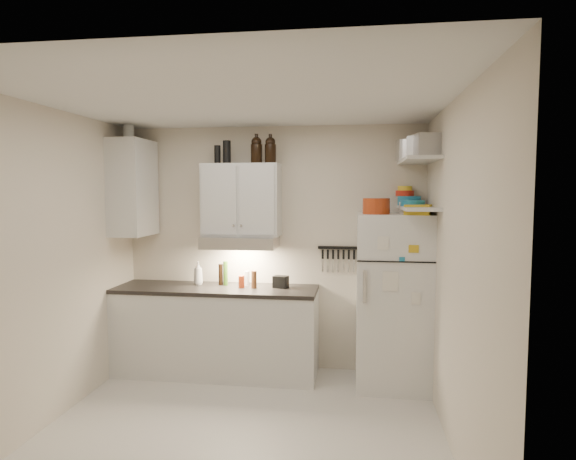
# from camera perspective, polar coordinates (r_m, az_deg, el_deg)

# --- Properties ---
(floor) EXTENTS (3.20, 3.00, 0.02)m
(floor) POSITION_cam_1_polar(r_m,az_deg,el_deg) (4.16, -5.59, -22.99)
(floor) COLOR silver
(floor) RESTS_ON ground
(ceiling) EXTENTS (3.20, 3.00, 0.02)m
(ceiling) POSITION_cam_1_polar(r_m,az_deg,el_deg) (3.75, -5.92, 15.26)
(ceiling) COLOR silver
(ceiling) RESTS_ON ground
(back_wall) EXTENTS (3.20, 0.02, 2.60)m
(back_wall) POSITION_cam_1_polar(r_m,az_deg,el_deg) (5.20, -1.79, -2.17)
(back_wall) COLOR beige
(back_wall) RESTS_ON ground
(left_wall) EXTENTS (0.02, 3.00, 2.60)m
(left_wall) POSITION_cam_1_polar(r_m,az_deg,el_deg) (4.40, -26.61, -3.91)
(left_wall) COLOR beige
(left_wall) RESTS_ON ground
(right_wall) EXTENTS (0.02, 3.00, 2.60)m
(right_wall) POSITION_cam_1_polar(r_m,az_deg,el_deg) (3.70, 19.34, -5.22)
(right_wall) COLOR beige
(right_wall) RESTS_ON ground
(base_cabinet) EXTENTS (2.10, 0.60, 0.88)m
(base_cabinet) POSITION_cam_1_polar(r_m,az_deg,el_deg) (5.20, -8.48, -11.90)
(base_cabinet) COLOR silver
(base_cabinet) RESTS_ON floor
(countertop) EXTENTS (2.10, 0.62, 0.04)m
(countertop) POSITION_cam_1_polar(r_m,az_deg,el_deg) (5.09, -8.54, -6.93)
(countertop) COLOR black
(countertop) RESTS_ON base_cabinet
(upper_cabinet) EXTENTS (0.80, 0.33, 0.75)m
(upper_cabinet) POSITION_cam_1_polar(r_m,az_deg,el_deg) (5.05, -5.51, 3.58)
(upper_cabinet) COLOR silver
(upper_cabinet) RESTS_ON back_wall
(side_cabinet) EXTENTS (0.33, 0.55, 1.00)m
(side_cabinet) POSITION_cam_1_polar(r_m,az_deg,el_deg) (5.31, -17.90, 4.78)
(side_cabinet) COLOR silver
(side_cabinet) RESTS_ON left_wall
(range_hood) EXTENTS (0.76, 0.46, 0.12)m
(range_hood) POSITION_cam_1_polar(r_m,az_deg,el_deg) (5.02, -5.64, -1.41)
(range_hood) COLOR silver
(range_hood) RESTS_ON back_wall
(fridge) EXTENTS (0.70, 0.68, 1.70)m
(fridge) POSITION_cam_1_polar(r_m,az_deg,el_deg) (4.87, 12.29, -8.12)
(fridge) COLOR silver
(fridge) RESTS_ON floor
(shelf_hi) EXTENTS (0.30, 0.95, 0.03)m
(shelf_hi) POSITION_cam_1_polar(r_m,az_deg,el_deg) (4.65, 15.19, 7.97)
(shelf_hi) COLOR silver
(shelf_hi) RESTS_ON right_wall
(shelf_lo) EXTENTS (0.30, 0.95, 0.03)m
(shelf_lo) POSITION_cam_1_polar(r_m,az_deg,el_deg) (4.64, 15.08, 2.54)
(shelf_lo) COLOR silver
(shelf_lo) RESTS_ON right_wall
(knife_strip) EXTENTS (0.42, 0.02, 0.03)m
(knife_strip) POSITION_cam_1_polar(r_m,az_deg,el_deg) (5.10, 5.94, -2.10)
(knife_strip) COLOR black
(knife_strip) RESTS_ON back_wall
(dutch_oven) EXTENTS (0.33, 0.33, 0.15)m
(dutch_oven) POSITION_cam_1_polar(r_m,az_deg,el_deg) (4.65, 10.41, 2.81)
(dutch_oven) COLOR #9D3212
(dutch_oven) RESTS_ON fridge
(book_stack) EXTENTS (0.28, 0.32, 0.09)m
(book_stack) POSITION_cam_1_polar(r_m,az_deg,el_deg) (4.57, 15.17, 2.34)
(book_stack) COLOR gold
(book_stack) RESTS_ON fridge
(spice_jar) EXTENTS (0.09, 0.09, 0.11)m
(spice_jar) POSITION_cam_1_polar(r_m,az_deg,el_deg) (4.73, 13.44, 2.57)
(spice_jar) COLOR silver
(spice_jar) RESTS_ON fridge
(stock_pot) EXTENTS (0.33, 0.33, 0.20)m
(stock_pot) POSITION_cam_1_polar(r_m,az_deg,el_deg) (4.95, 14.24, 9.12)
(stock_pot) COLOR silver
(stock_pot) RESTS_ON shelf_hi
(tin_a) EXTENTS (0.24, 0.23, 0.19)m
(tin_a) POSITION_cam_1_polar(r_m,az_deg,el_deg) (4.51, 15.35, 9.47)
(tin_a) COLOR #AAAAAD
(tin_a) RESTS_ON shelf_hi
(tin_b) EXTENTS (0.24, 0.24, 0.20)m
(tin_b) POSITION_cam_1_polar(r_m,az_deg,el_deg) (4.42, 16.09, 9.63)
(tin_b) COLOR #AAAAAD
(tin_b) RESTS_ON shelf_hi
(bowl_teal) EXTENTS (0.23, 0.23, 0.09)m
(bowl_teal) POSITION_cam_1_polar(r_m,az_deg,el_deg) (4.96, 14.17, 3.39)
(bowl_teal) COLOR teal
(bowl_teal) RESTS_ON shelf_lo
(bowl_orange) EXTENTS (0.18, 0.18, 0.05)m
(bowl_orange) POSITION_cam_1_polar(r_m,az_deg,el_deg) (5.01, 13.68, 4.25)
(bowl_orange) COLOR red
(bowl_orange) RESTS_ON bowl_teal
(bowl_yellow) EXTENTS (0.14, 0.14, 0.05)m
(bowl_yellow) POSITION_cam_1_polar(r_m,az_deg,el_deg) (5.01, 13.69, 4.83)
(bowl_yellow) COLOR yellow
(bowl_yellow) RESTS_ON bowl_orange
(plates) EXTENTS (0.27, 0.27, 0.06)m
(plates) POSITION_cam_1_polar(r_m,az_deg,el_deg) (4.66, 14.56, 3.09)
(plates) COLOR teal
(plates) RESTS_ON shelf_lo
(growler_a) EXTENTS (0.15, 0.15, 0.28)m
(growler_a) POSITION_cam_1_polar(r_m,az_deg,el_deg) (4.99, -3.76, 9.47)
(growler_a) COLOR black
(growler_a) RESTS_ON upper_cabinet
(growler_b) EXTENTS (0.13, 0.13, 0.27)m
(growler_b) POSITION_cam_1_polar(r_m,az_deg,el_deg) (4.96, -2.10, 9.48)
(growler_b) COLOR black
(growler_b) RESTS_ON upper_cabinet
(thermos_a) EXTENTS (0.09, 0.09, 0.24)m
(thermos_a) POSITION_cam_1_polar(r_m,az_deg,el_deg) (5.08, -7.26, 9.14)
(thermos_a) COLOR black
(thermos_a) RESTS_ON upper_cabinet
(thermos_b) EXTENTS (0.08, 0.08, 0.19)m
(thermos_b) POSITION_cam_1_polar(r_m,az_deg,el_deg) (5.12, -8.36, 8.83)
(thermos_b) COLOR black
(thermos_b) RESTS_ON upper_cabinet
(side_jar) EXTENTS (0.14, 0.14, 0.15)m
(side_jar) POSITION_cam_1_polar(r_m,az_deg,el_deg) (5.34, -18.37, 10.93)
(side_jar) COLOR silver
(side_jar) RESTS_ON side_cabinet
(soap_bottle) EXTENTS (0.13, 0.13, 0.28)m
(soap_bottle) POSITION_cam_1_polar(r_m,az_deg,el_deg) (5.24, -10.60, -4.88)
(soap_bottle) COLOR silver
(soap_bottle) RESTS_ON countertop
(pepper_mill) EXTENTS (0.07, 0.07, 0.18)m
(pepper_mill) POSITION_cam_1_polar(r_m,az_deg,el_deg) (4.97, -4.05, -5.87)
(pepper_mill) COLOR brown
(pepper_mill) RESTS_ON countertop
(oil_bottle) EXTENTS (0.06, 0.06, 0.26)m
(oil_bottle) POSITION_cam_1_polar(r_m,az_deg,el_deg) (5.15, -7.41, -5.11)
(oil_bottle) COLOR #355E17
(oil_bottle) RESTS_ON countertop
(vinegar_bottle) EXTENTS (0.06, 0.06, 0.23)m
(vinegar_bottle) POSITION_cam_1_polar(r_m,az_deg,el_deg) (5.17, -7.98, -5.24)
(vinegar_bottle) COLOR black
(vinegar_bottle) RESTS_ON countertop
(clear_bottle) EXTENTS (0.07, 0.07, 0.16)m
(clear_bottle) POSITION_cam_1_polar(r_m,az_deg,el_deg) (5.11, -4.87, -5.73)
(clear_bottle) COLOR silver
(clear_bottle) RESTS_ON countertop
(red_jar) EXTENTS (0.07, 0.07, 0.13)m
(red_jar) POSITION_cam_1_polar(r_m,az_deg,el_deg) (5.01, -5.53, -6.13)
(red_jar) COLOR #9D3212
(red_jar) RESTS_ON countertop
(caddy) EXTENTS (0.17, 0.14, 0.12)m
(caddy) POSITION_cam_1_polar(r_m,az_deg,el_deg) (4.99, -0.87, -6.16)
(caddy) COLOR black
(caddy) RESTS_ON countertop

